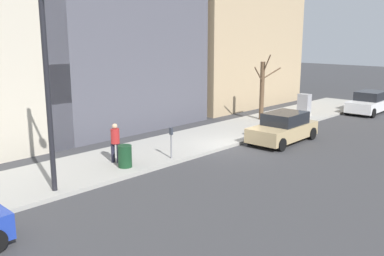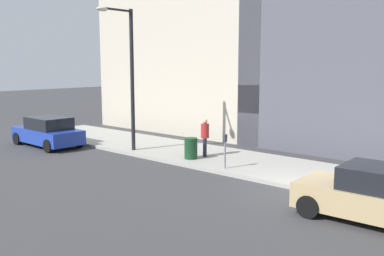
{
  "view_description": "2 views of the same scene",
  "coord_description": "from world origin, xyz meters",
  "px_view_note": "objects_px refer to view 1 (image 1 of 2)",
  "views": [
    {
      "loc": [
        -12.44,
        15.93,
        5.39
      ],
      "look_at": [
        -0.13,
        2.95,
        1.47
      ],
      "focal_mm": 40.0,
      "sensor_mm": 36.0,
      "label": 1
    },
    {
      "loc": [
        -12.68,
        -6.06,
        4.18
      ],
      "look_at": [
        -0.49,
        4.51,
        1.77
      ],
      "focal_mm": 40.0,
      "sensor_mm": 36.0,
      "label": 2
    }
  ],
  "objects_px": {
    "streetlamp": "(51,78)",
    "trash_bin": "(125,156)",
    "parked_car_tan": "(283,128)",
    "utility_box": "(304,105)",
    "parked_car_white": "(369,103)",
    "bare_tree": "(262,89)",
    "pedestrian_near_meter": "(115,141)",
    "parking_meter": "(171,140)"
  },
  "relations": [
    {
      "from": "parked_car_tan",
      "to": "trash_bin",
      "type": "distance_m",
      "value": 8.72
    },
    {
      "from": "parking_meter",
      "to": "pedestrian_near_meter",
      "type": "distance_m",
      "value": 2.37
    },
    {
      "from": "pedestrian_near_meter",
      "to": "bare_tree",
      "type": "bearing_deg",
      "value": 57.16
    },
    {
      "from": "parked_car_white",
      "to": "bare_tree",
      "type": "distance_m",
      "value": 8.67
    },
    {
      "from": "parking_meter",
      "to": "streetlamp",
      "type": "distance_m",
      "value": 6.25
    },
    {
      "from": "parked_car_white",
      "to": "utility_box",
      "type": "bearing_deg",
      "value": 61.17
    },
    {
      "from": "parking_meter",
      "to": "bare_tree",
      "type": "distance_m",
      "value": 10.18
    },
    {
      "from": "pedestrian_near_meter",
      "to": "streetlamp",
      "type": "bearing_deg",
      "value": -104.91
    },
    {
      "from": "parked_car_tan",
      "to": "streetlamp",
      "type": "distance_m",
      "value": 12.31
    },
    {
      "from": "utility_box",
      "to": "streetlamp",
      "type": "height_order",
      "value": "streetlamp"
    },
    {
      "from": "parked_car_white",
      "to": "trash_bin",
      "type": "relative_size",
      "value": 4.71
    },
    {
      "from": "bare_tree",
      "to": "pedestrian_near_meter",
      "type": "height_order",
      "value": "bare_tree"
    },
    {
      "from": "parked_car_tan",
      "to": "bare_tree",
      "type": "bearing_deg",
      "value": -44.88
    },
    {
      "from": "parked_car_tan",
      "to": "pedestrian_near_meter",
      "type": "distance_m",
      "value": 8.83
    },
    {
      "from": "trash_bin",
      "to": "parked_car_white",
      "type": "bearing_deg",
      "value": -95.92
    },
    {
      "from": "parked_car_white",
      "to": "parked_car_tan",
      "type": "bearing_deg",
      "value": 89.09
    },
    {
      "from": "bare_tree",
      "to": "trash_bin",
      "type": "distance_m",
      "value": 12.25
    },
    {
      "from": "parking_meter",
      "to": "utility_box",
      "type": "height_order",
      "value": "utility_box"
    },
    {
      "from": "bare_tree",
      "to": "pedestrian_near_meter",
      "type": "distance_m",
      "value": 11.98
    },
    {
      "from": "streetlamp",
      "to": "pedestrian_near_meter",
      "type": "bearing_deg",
      "value": -67.8
    },
    {
      "from": "utility_box",
      "to": "trash_bin",
      "type": "distance_m",
      "value": 15.09
    },
    {
      "from": "utility_box",
      "to": "bare_tree",
      "type": "bearing_deg",
      "value": 67.22
    },
    {
      "from": "parked_car_tan",
      "to": "streetlamp",
      "type": "bearing_deg",
      "value": 81.33
    },
    {
      "from": "parking_meter",
      "to": "pedestrian_near_meter",
      "type": "xyz_separation_m",
      "value": [
        1.24,
        2.02,
        0.11
      ]
    },
    {
      "from": "parked_car_white",
      "to": "utility_box",
      "type": "distance_m",
      "value": 5.28
    },
    {
      "from": "parking_meter",
      "to": "streetlamp",
      "type": "height_order",
      "value": "streetlamp"
    },
    {
      "from": "parked_car_white",
      "to": "trash_bin",
      "type": "height_order",
      "value": "parked_car_white"
    },
    {
      "from": "parked_car_white",
      "to": "streetlamp",
      "type": "height_order",
      "value": "streetlamp"
    },
    {
      "from": "bare_tree",
      "to": "trash_bin",
      "type": "xyz_separation_m",
      "value": [
        -1.68,
        12.04,
        -1.46
      ]
    },
    {
      "from": "bare_tree",
      "to": "parking_meter",
      "type": "bearing_deg",
      "value": 102.13
    },
    {
      "from": "parking_meter",
      "to": "parked_car_white",
      "type": "bearing_deg",
      "value": -95.19
    },
    {
      "from": "parked_car_white",
      "to": "bare_tree",
      "type": "bearing_deg",
      "value": 63.04
    },
    {
      "from": "parked_car_tan",
      "to": "streetlamp",
      "type": "height_order",
      "value": "streetlamp"
    },
    {
      "from": "parked_car_tan",
      "to": "utility_box",
      "type": "relative_size",
      "value": 2.97
    },
    {
      "from": "parked_car_white",
      "to": "bare_tree",
      "type": "relative_size",
      "value": 1.04
    },
    {
      "from": "utility_box",
      "to": "streetlamp",
      "type": "bearing_deg",
      "value": 93.17
    },
    {
      "from": "bare_tree",
      "to": "pedestrian_near_meter",
      "type": "bearing_deg",
      "value": 94.27
    },
    {
      "from": "parked_car_tan",
      "to": "parking_meter",
      "type": "relative_size",
      "value": 3.14
    },
    {
      "from": "parked_car_white",
      "to": "utility_box",
      "type": "height_order",
      "value": "utility_box"
    },
    {
      "from": "parked_car_tan",
      "to": "parking_meter",
      "type": "bearing_deg",
      "value": 73.85
    },
    {
      "from": "streetlamp",
      "to": "trash_bin",
      "type": "height_order",
      "value": "streetlamp"
    },
    {
      "from": "parking_meter",
      "to": "trash_bin",
      "type": "bearing_deg",
      "value": 78.19
    }
  ]
}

